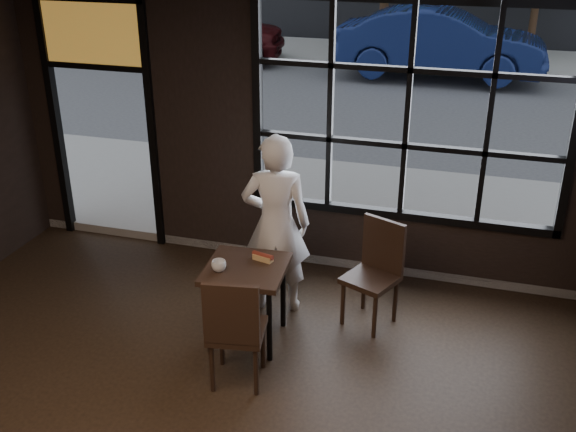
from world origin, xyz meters
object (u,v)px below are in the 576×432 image
(cafe_table, at_px, (247,303))
(man, at_px, (276,224))
(chair_near, at_px, (237,327))
(navy_car, at_px, (440,42))

(cafe_table, distance_m, man, 0.79)
(cafe_table, relative_size, chair_near, 0.74)
(man, bearing_deg, cafe_table, 69.91)
(cafe_table, distance_m, chair_near, 0.59)
(chair_near, height_order, navy_car, navy_car)
(man, height_order, navy_car, man)
(chair_near, bearing_deg, navy_car, -102.51)
(chair_near, height_order, man, man)
(chair_near, xyz_separation_m, man, (-0.04, 1.16, 0.37))
(cafe_table, height_order, man, man)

